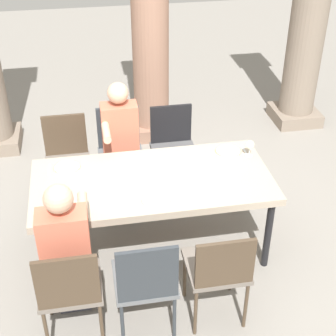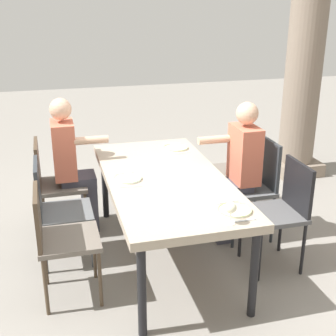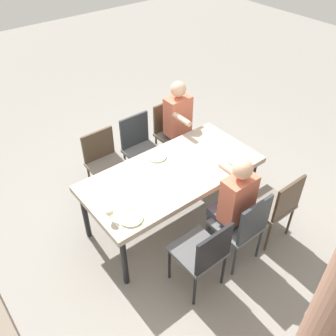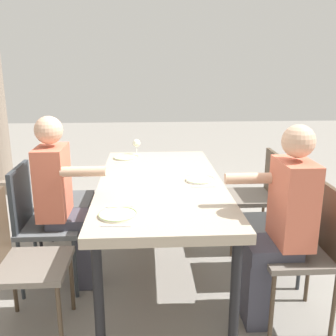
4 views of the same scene
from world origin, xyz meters
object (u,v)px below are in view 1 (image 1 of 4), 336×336
object	(u,v)px
chair_west_south	(70,287)
chair_mid_south	(146,280)
diner_man_white	(121,145)
plate_0	(67,167)
plate_2	(228,151)
chair_mid_north	(120,148)
chair_west_north	(67,155)
chair_east_north	(173,144)
diner_woman_green	(67,252)
stone_column_centre	(150,17)
wine_glass_2	(250,145)
plate_1	(156,200)
stone_column_far	(310,11)
chair_east_south	(219,268)
dining_table	(152,185)

from	to	relation	value
chair_west_south	chair_mid_south	size ratio (longest dim) A/B	1.01
diner_man_white	plate_0	size ratio (longest dim) A/B	5.55
plate_2	chair_mid_north	bearing A→B (deg)	147.39
chair_west_south	diner_man_white	bearing A→B (deg)	71.96
chair_west_north	chair_west_south	bearing A→B (deg)	-90.00
chair_west_north	diner_man_white	distance (m)	0.58
chair_east_north	diner_man_white	bearing A→B (deg)	-161.48
chair_mid_north	chair_east_north	bearing A→B (deg)	-0.38
diner_woman_green	stone_column_centre	size ratio (longest dim) A/B	0.44
chair_west_south	chair_mid_north	world-z (taller)	chair_mid_north
chair_mid_south	wine_glass_2	distance (m)	1.58
chair_west_south	plate_1	bearing A→B (deg)	40.22
chair_east_north	stone_column_far	world-z (taller)	stone_column_far
chair_east_south	diner_woman_green	size ratio (longest dim) A/B	0.68
chair_mid_north	plate_2	bearing A→B (deg)	-32.61
plate_2	chair_west_north	bearing A→B (deg)	157.81
chair_west_north	diner_man_white	bearing A→B (deg)	-19.26
chair_west_south	diner_man_white	size ratio (longest dim) A/B	0.71
chair_mid_south	stone_column_far	size ratio (longest dim) A/B	0.31
diner_man_white	plate_1	xyz separation A→B (m)	(0.17, -1.02, 0.07)
chair_west_north	plate_2	distance (m)	1.59
stone_column_centre	chair_east_south	bearing A→B (deg)	-89.32
stone_column_centre	chair_mid_north	bearing A→B (deg)	-112.18
chair_east_north	chair_east_south	xyz separation A→B (m)	(0.00, -1.78, -0.01)
plate_1	plate_2	size ratio (longest dim) A/B	0.96
chair_east_north	wine_glass_2	xyz separation A→B (m)	(0.56, -0.69, 0.33)
dining_table	chair_mid_north	distance (m)	0.93
chair_east_north	plate_1	size ratio (longest dim) A/B	4.00
chair_west_south	chair_east_north	bearing A→B (deg)	59.31
dining_table	stone_column_far	xyz separation A→B (m)	(2.20, 2.12, 0.75)
chair_east_south	stone_column_centre	distance (m)	3.15
chair_mid_south	dining_table	bearing A→B (deg)	78.21
plate_2	diner_woman_green	bearing A→B (deg)	-145.14
dining_table	chair_west_south	world-z (taller)	chair_west_south
chair_mid_south	chair_east_south	size ratio (longest dim) A/B	1.02
chair_east_south	stone_column_far	distance (m)	3.65
chair_mid_north	wine_glass_2	distance (m)	1.33
dining_table	chair_east_south	size ratio (longest dim) A/B	2.26
diner_woman_green	stone_column_far	size ratio (longest dim) A/B	0.44
plate_1	chair_east_south	bearing A→B (deg)	-57.84
plate_1	plate_2	world-z (taller)	same
plate_2	wine_glass_2	bearing A→B (deg)	-31.67
chair_east_north	plate_0	distance (m)	1.22
dining_table	stone_column_centre	size ratio (longest dim) A/B	0.67
diner_man_white	plate_2	bearing A→B (deg)	-23.78
diner_woman_green	chair_east_south	bearing A→B (deg)	-9.79
dining_table	stone_column_far	bearing A→B (deg)	43.86
chair_mid_south	plate_0	distance (m)	1.31
stone_column_far	chair_west_south	bearing A→B (deg)	-134.09
chair_west_north	chair_east_north	world-z (taller)	chair_east_north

